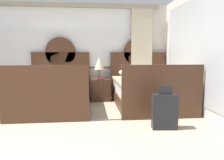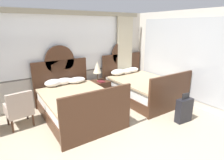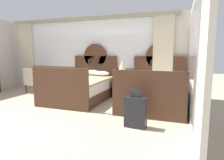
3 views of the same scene
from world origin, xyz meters
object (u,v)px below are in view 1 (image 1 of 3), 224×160
(nightstand_between_beds, at_px, (101,89))
(suitcase_on_floor, at_px, (165,111))
(table_lamp_on_nightstand, at_px, (99,63))
(bed_near_window, at_px, (56,92))
(bed_near_mirror, at_px, (147,90))
(armchair_by_window_left, at_px, (4,88))
(book_on_nightstand, at_px, (100,79))

(nightstand_between_beds, distance_m, suitcase_on_floor, 2.59)
(table_lamp_on_nightstand, bearing_deg, bed_near_window, -143.93)
(bed_near_window, bearing_deg, table_lamp_on_nightstand, 36.07)
(bed_near_window, height_order, suitcase_on_floor, bed_near_window)
(bed_near_mirror, bearing_deg, armchair_by_window_left, 175.96)
(nightstand_between_beds, bearing_deg, bed_near_window, -147.48)
(table_lamp_on_nightstand, xyz_separation_m, suitcase_on_floor, (1.00, -2.48, -0.72))
(book_on_nightstand, relative_size, suitcase_on_floor, 0.35)
(bed_near_window, bearing_deg, book_on_nightstand, 28.94)
(bed_near_window, xyz_separation_m, book_on_nightstand, (1.09, 0.60, 0.23))
(suitcase_on_floor, bearing_deg, book_on_nightstand, 113.05)
(table_lamp_on_nightstand, bearing_deg, bed_near_mirror, -34.30)
(book_on_nightstand, bearing_deg, suitcase_on_floor, -66.95)
(bed_near_mirror, bearing_deg, nightstand_between_beds, 147.43)
(bed_near_window, xyz_separation_m, nightstand_between_beds, (1.11, 0.71, -0.08))
(armchair_by_window_left, bearing_deg, bed_near_mirror, -4.04)
(nightstand_between_beds, relative_size, book_on_nightstand, 2.30)
(bed_near_mirror, xyz_separation_m, book_on_nightstand, (-1.13, 0.61, 0.23))
(bed_near_mirror, xyz_separation_m, table_lamp_on_nightstand, (-1.15, 0.78, 0.64))
(suitcase_on_floor, bearing_deg, bed_near_mirror, 85.08)
(nightstand_between_beds, height_order, armchair_by_window_left, armchair_by_window_left)
(nightstand_between_beds, height_order, suitcase_on_floor, suitcase_on_floor)
(book_on_nightstand, bearing_deg, nightstand_between_beds, 80.81)
(book_on_nightstand, height_order, suitcase_on_floor, suitcase_on_floor)
(bed_near_mirror, relative_size, armchair_by_window_left, 2.55)
(table_lamp_on_nightstand, bearing_deg, book_on_nightstand, -83.26)
(bed_near_mirror, relative_size, table_lamp_on_nightstand, 3.70)
(table_lamp_on_nightstand, bearing_deg, nightstand_between_beds, -63.01)
(armchair_by_window_left, bearing_deg, nightstand_between_beds, 10.96)
(armchair_by_window_left, bearing_deg, suitcase_on_floor, -30.14)
(book_on_nightstand, xyz_separation_m, armchair_by_window_left, (-2.37, -0.36, -0.15))
(bed_near_mirror, distance_m, book_on_nightstand, 1.30)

